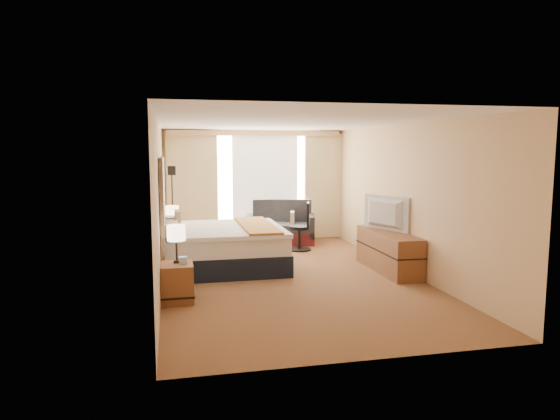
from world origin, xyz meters
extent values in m
cube|color=#5A2719|center=(0.00, 0.00, 0.00)|extent=(4.20, 7.00, 0.02)
cube|color=white|center=(0.00, 0.00, 2.60)|extent=(4.20, 7.00, 0.02)
cube|color=#D7B083|center=(0.00, 3.50, 1.30)|extent=(4.20, 0.02, 2.60)
cube|color=#D7B083|center=(0.00, -3.50, 1.30)|extent=(4.20, 0.02, 2.60)
cube|color=#D7B083|center=(-2.10, 0.00, 1.30)|extent=(0.02, 7.00, 2.60)
cube|color=#D7B083|center=(2.10, 0.00, 1.30)|extent=(0.02, 7.00, 2.60)
cube|color=black|center=(-2.06, 0.20, 1.28)|extent=(0.06, 1.85, 1.50)
cube|color=brown|center=(-1.87, -1.05, 0.28)|extent=(0.45, 0.52, 0.55)
cube|color=brown|center=(-1.87, 1.45, 0.28)|extent=(0.45, 0.52, 0.55)
cube|color=brown|center=(1.83, 0.00, 0.35)|extent=(0.50, 1.80, 0.70)
cube|color=silver|center=(0.25, 3.47, 1.32)|extent=(2.30, 0.02, 2.30)
cube|color=beige|center=(-1.45, 3.38, 1.27)|extent=(1.15, 0.09, 2.50)
cube|color=beige|center=(1.65, 3.38, 1.27)|extent=(0.90, 0.09, 2.50)
cube|color=white|center=(0.25, 3.43, 1.27)|extent=(1.55, 0.04, 2.50)
cube|color=#D7B083|center=(0.00, 3.34, 2.52)|extent=(4.00, 0.16, 0.12)
cube|color=black|center=(-1.05, 0.85, 0.18)|extent=(2.22, 2.00, 0.37)
cube|color=white|center=(-1.05, 0.85, 0.53)|extent=(2.16, 1.95, 0.32)
cube|color=white|center=(-0.97, 0.85, 0.71)|extent=(2.03, 2.03, 0.07)
cube|color=#B07628|center=(-0.40, 0.85, 0.76)|extent=(0.58, 2.03, 0.04)
cube|color=white|center=(-1.97, 0.36, 0.84)|extent=(0.30, 0.82, 0.19)
cube|color=white|center=(-1.97, 1.34, 0.84)|extent=(0.30, 0.82, 0.19)
cube|color=beige|center=(-1.82, 0.85, 0.89)|extent=(0.11, 0.44, 0.38)
cube|color=#51171B|center=(0.52, 3.00, 0.14)|extent=(1.72, 1.19, 0.28)
cube|color=#313136|center=(0.50, 2.95, 0.37)|extent=(1.57, 1.00, 0.18)
cube|color=#313136|center=(0.60, 3.32, 0.67)|extent=(1.44, 0.51, 0.61)
cube|color=#313136|center=(-0.18, 3.18, 0.40)|extent=(0.31, 0.84, 0.50)
cube|color=#313136|center=(1.22, 2.82, 0.40)|extent=(0.31, 0.84, 0.50)
cube|color=beige|center=(0.77, 2.88, 0.56)|extent=(0.18, 0.40, 0.36)
cube|color=black|center=(-1.90, 2.57, 0.01)|extent=(0.23, 0.23, 0.02)
cylinder|color=black|center=(-1.90, 2.57, 0.83)|extent=(0.03, 0.03, 1.61)
cube|color=black|center=(-1.90, 2.57, 1.71)|extent=(0.17, 0.17, 0.19)
cylinder|color=black|center=(0.74, 2.10, 0.02)|extent=(0.50, 0.50, 0.03)
cylinder|color=black|center=(0.74, 2.10, 0.26)|extent=(0.06, 0.06, 0.45)
cylinder|color=black|center=(0.74, 2.10, 0.49)|extent=(0.44, 0.44, 0.07)
cube|color=black|center=(0.92, 2.05, 0.78)|extent=(0.16, 0.40, 0.50)
cube|color=black|center=(-1.87, -0.99, 0.57)|extent=(0.09, 0.09, 0.04)
cylinder|color=black|center=(-1.87, -0.99, 0.75)|extent=(0.03, 0.03, 0.32)
cylinder|color=#FFDFBF|center=(-1.87, -0.99, 0.98)|extent=(0.26, 0.26, 0.22)
cube|color=black|center=(-1.92, 1.42, 0.57)|extent=(0.09, 0.09, 0.04)
cylinder|color=black|center=(-1.92, 1.42, 0.75)|extent=(0.03, 0.03, 0.33)
cylinder|color=#FFDFBF|center=(-1.92, 1.42, 0.99)|extent=(0.26, 0.26, 0.22)
cube|color=#9AD0EF|center=(-1.78, -1.06, 0.60)|extent=(0.11, 0.11, 0.10)
cube|color=black|center=(-1.75, 1.40, 0.58)|extent=(0.18, 0.15, 0.06)
imported|color=black|center=(1.78, 0.20, 1.01)|extent=(0.53, 1.06, 0.62)
camera|label=1|loc=(-1.92, -8.10, 2.17)|focal=32.00mm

